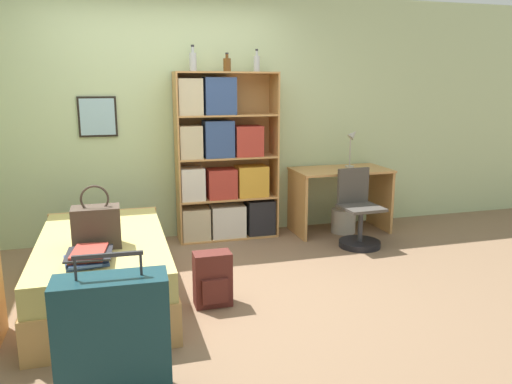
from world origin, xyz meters
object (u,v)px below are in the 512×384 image
Objects in this scene: backpack at (213,279)px; waste_bin at (343,221)px; handbag at (96,226)px; book_stack_on_bed at (87,256)px; bottle_brown at (227,64)px; bottle_clear at (257,63)px; bottle_green at (193,61)px; desk_chair at (358,222)px; desk_lamp at (352,141)px; bed at (104,268)px; bookcase at (223,166)px; desk at (340,189)px; suitcase at (114,341)px.

waste_bin is at bearing 39.25° from backpack.
handbag is 2.99m from waste_bin.
book_stack_on_bed is 1.85× the size of bottle_brown.
bottle_clear is 0.85× the size of waste_bin.
bottle_green is at bearing 175.63° from bottle_brown.
desk_chair is at bearing -97.41° from waste_bin.
desk_lamp reaches higher than backpack.
desk_lamp reaches higher than bed.
book_stack_on_bed is 3.17m from waste_bin.
desk_chair is 2.91× the size of waste_bin.
desk_chair is (2.53, 0.65, 0.01)m from bed.
waste_bin is (2.59, 1.12, -0.11)m from bed.
bottle_brown is 0.24× the size of desk_chair.
book_stack_on_bed is 2.28m from bookcase.
handbag is 3.16m from desk_lamp.
bed reaches higher than backpack.
desk is 2.41× the size of desk_lamp.
handbag is 0.43× the size of desk.
handbag is at bearing 94.63° from suitcase.
handbag reaches higher than suitcase.
waste_bin is (1.35, -0.18, -0.66)m from bookcase.
suitcase reaches higher than bed.
desk_lamp is (2.82, 1.80, 0.48)m from book_stack_on_bed.
desk_lamp is 1.00m from desk_chair.
bottle_clear reaches higher than waste_bin.
book_stack_on_bed is (-0.08, -0.54, 0.30)m from bed.
bottle_brown is (0.35, -0.03, -0.03)m from bottle_green.
suitcase is at bearing -119.91° from bottle_clear.
bed is 5.10× the size of book_stack_on_bed.
bottle_green is at bearing 179.26° from bottle_clear.
bookcase reaches higher than book_stack_on_bed.
bed is at bearing -140.65° from bottle_clear.
desk_chair is (-0.20, -0.61, -0.77)m from desk_lamp.
suitcase is 3.58m from desk.
book_stack_on_bed is 0.87m from suitcase.
desk_lamp is at bearing -2.28° from bottle_brown.
bottle_green is 0.25× the size of desk.
desk is (1.26, -0.14, -1.36)m from bottle_brown.
desk reaches higher than book_stack_on_bed.
bottle_clear is 0.53× the size of desk_lamp.
desk_chair is at bearing 18.94° from handbag.
bookcase is 7.62× the size of bottle_clear.
desk is at bearing -5.32° from bookcase.
desk is at bearing 40.78° from backpack.
desk_lamp is 2.65m from backpack.
bottle_green reaches higher than book_stack_on_bed.
desk_lamp is 0.56× the size of desk_chair.
bottle_clear reaches higher than desk_lamp.
suitcase is 1.26m from backpack.
handbag is at bearing -130.62° from bottle_brown.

